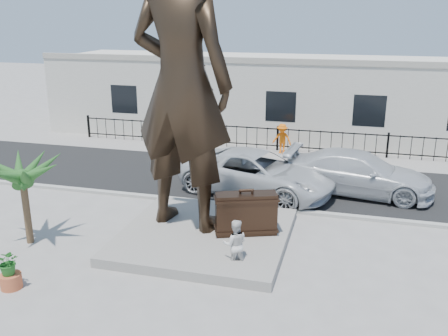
% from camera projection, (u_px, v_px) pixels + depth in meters
% --- Properties ---
extents(ground, '(100.00, 100.00, 0.00)m').
position_uv_depth(ground, '(206.00, 264.00, 14.45)').
color(ground, '#9E9991').
rests_on(ground, ground).
extents(street, '(40.00, 7.00, 0.01)m').
position_uv_depth(street, '(260.00, 178.00, 21.82)').
color(street, black).
rests_on(street, ground).
extents(curb, '(40.00, 0.25, 0.12)m').
position_uv_depth(curb, '(241.00, 206.00, 18.58)').
color(curb, '#A5A399').
rests_on(curb, ground).
extents(far_sidewalk, '(40.00, 2.50, 0.02)m').
position_uv_depth(far_sidewalk, '(275.00, 154.00, 25.50)').
color(far_sidewalk, '#9E9991').
rests_on(far_sidewalk, ground).
extents(plinth, '(5.20, 5.20, 0.30)m').
position_uv_depth(plinth, '(205.00, 235.00, 15.91)').
color(plinth, gray).
rests_on(plinth, ground).
extents(fence, '(22.00, 0.10, 1.20)m').
position_uv_depth(fence, '(278.00, 139.00, 26.06)').
color(fence, black).
rests_on(fence, ground).
extents(building, '(28.00, 7.00, 4.40)m').
position_uv_depth(building, '(290.00, 96.00, 29.46)').
color(building, silver).
rests_on(building, ground).
extents(statue, '(3.67, 2.75, 9.14)m').
position_uv_depth(statue, '(181.00, 84.00, 15.13)').
color(statue, '#2D2116').
rests_on(statue, plinth).
extents(suitcase, '(1.98, 1.23, 1.33)m').
position_uv_depth(suitcase, '(246.00, 214.00, 15.53)').
color(suitcase, black).
rests_on(suitcase, plinth).
extents(tourist, '(0.84, 0.74, 1.46)m').
position_uv_depth(tourist, '(235.00, 244.00, 14.01)').
color(tourist, silver).
rests_on(tourist, ground).
extents(car_white, '(6.65, 4.22, 1.71)m').
position_uv_depth(car_white, '(257.00, 173.00, 19.78)').
color(car_white, silver).
rests_on(car_white, street).
extents(car_silver, '(6.03, 3.03, 1.68)m').
position_uv_depth(car_silver, '(359.00, 173.00, 19.81)').
color(car_silver, silver).
rests_on(car_silver, street).
extents(worker, '(1.10, 0.78, 1.55)m').
position_uv_depth(worker, '(282.00, 139.00, 25.35)').
color(worker, orange).
rests_on(worker, far_sidewalk).
extents(palm_tree, '(1.80, 1.80, 3.20)m').
position_uv_depth(palm_tree, '(31.00, 242.00, 15.79)').
color(palm_tree, '#21501D').
rests_on(palm_tree, ground).
extents(planter, '(0.56, 0.56, 0.40)m').
position_uv_depth(planter, '(11.00, 281.00, 13.12)').
color(planter, '#BF5832').
rests_on(planter, ground).
extents(shrub, '(0.74, 0.68, 0.71)m').
position_uv_depth(shrub, '(8.00, 262.00, 12.96)').
color(shrub, '#216521').
rests_on(shrub, planter).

